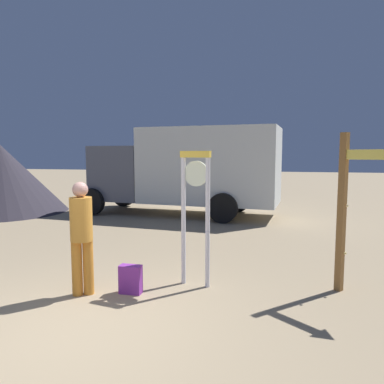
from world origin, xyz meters
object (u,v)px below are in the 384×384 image
(dome_tent, at_px, (0,178))
(person_near_clock, at_px, (82,232))
(backpack, at_px, (131,279))
(arrow_sign, at_px, (364,188))
(box_truck_near, at_px, (189,168))
(standing_clock, at_px, (196,203))

(dome_tent, bearing_deg, person_near_clock, -42.65)
(backpack, relative_size, dome_tent, 0.09)
(arrow_sign, xyz_separation_m, box_truck_near, (-4.10, 6.39, 0.01))
(backpack, xyz_separation_m, box_truck_near, (-0.84, 7.01, 1.37))
(standing_clock, bearing_deg, box_truck_near, 104.72)
(box_truck_near, bearing_deg, person_near_clock, -88.54)
(backpack, distance_m, box_truck_near, 7.20)
(arrow_sign, height_order, person_near_clock, arrow_sign)
(backpack, height_order, dome_tent, dome_tent)
(box_truck_near, xyz_separation_m, dome_tent, (-6.59, -0.98, -0.36))
(person_near_clock, bearing_deg, arrow_sign, 11.97)
(arrow_sign, relative_size, box_truck_near, 0.35)
(arrow_sign, height_order, backpack, arrow_sign)
(box_truck_near, bearing_deg, backpack, -83.14)
(standing_clock, distance_m, backpack, 1.49)
(dome_tent, bearing_deg, standing_clock, -33.46)
(standing_clock, bearing_deg, backpack, -146.82)
(backpack, bearing_deg, box_truck_near, 96.86)
(standing_clock, relative_size, arrow_sign, 0.89)
(box_truck_near, distance_m, dome_tent, 6.68)
(standing_clock, xyz_separation_m, arrow_sign, (2.40, 0.07, 0.28))
(person_near_clock, bearing_deg, backpack, 17.33)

